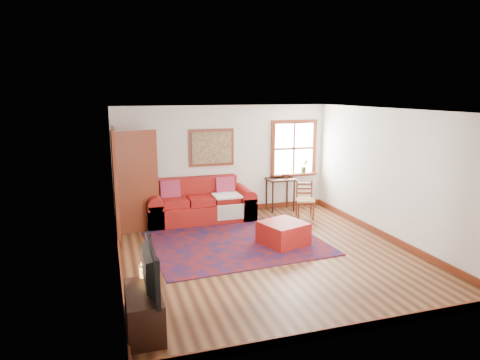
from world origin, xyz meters
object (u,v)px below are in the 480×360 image
object	(u,v)px
media_cabinet	(144,311)
red_leather_sofa	(200,206)
red_ottoman	(283,233)
side_table	(280,183)
ladder_back_chair	(305,198)

from	to	relation	value
media_cabinet	red_leather_sofa	bearing A→B (deg)	69.42
red_ottoman	media_cabinet	xyz separation A→B (m)	(-2.74, -2.24, 0.04)
side_table	ladder_back_chair	world-z (taller)	ladder_back_chair
red_ottoman	ladder_back_chair	size ratio (longest dim) A/B	0.88
red_ottoman	side_table	bearing A→B (deg)	50.13
red_ottoman	media_cabinet	bearing A→B (deg)	-159.27
red_leather_sofa	ladder_back_chair	distance (m)	2.36
red_leather_sofa	side_table	distance (m)	2.06
red_leather_sofa	red_ottoman	xyz separation A→B (m)	(1.14, -2.01, -0.09)
red_leather_sofa	media_cabinet	xyz separation A→B (m)	(-1.59, -4.25, -0.05)
red_leather_sofa	ladder_back_chair	size ratio (longest dim) A/B	2.79
side_table	red_leather_sofa	bearing A→B (deg)	-173.40
ladder_back_chair	media_cabinet	distance (m)	5.37
red_ottoman	side_table	size ratio (longest dim) A/B	0.96
red_ottoman	ladder_back_chair	world-z (taller)	ladder_back_chair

